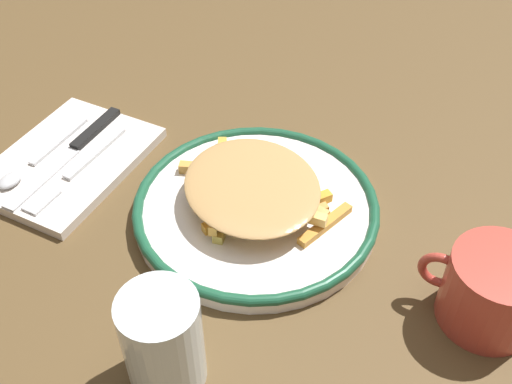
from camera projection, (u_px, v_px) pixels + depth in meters
ground_plane at (256, 215)px, 0.72m from camera, size 2.60×2.60×0.00m
plate at (256, 208)px, 0.71m from camera, size 0.28×0.28×0.02m
fries_heap at (254, 192)px, 0.69m from camera, size 0.23×0.22×0.04m
napkin at (68, 161)px, 0.78m from camera, size 0.16×0.22×0.01m
fork at (78, 168)px, 0.76m from camera, size 0.03×0.18×0.00m
knife at (76, 147)px, 0.78m from camera, size 0.02×0.21×0.01m
spoon at (29, 165)px, 0.76m from camera, size 0.02×0.15×0.01m
water_glass at (163, 341)px, 0.53m from camera, size 0.07×0.07×0.11m
coffee_mug at (492, 290)px, 0.59m from camera, size 0.12×0.10×0.08m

